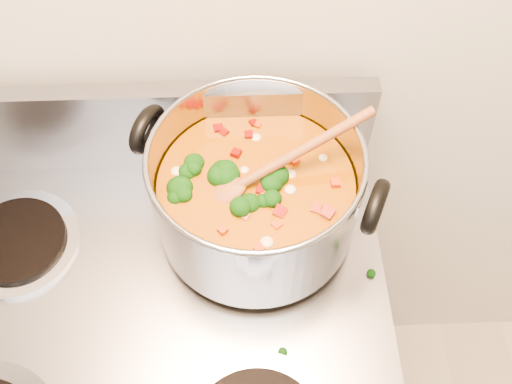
% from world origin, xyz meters
% --- Properties ---
extents(stockpot, '(0.34, 0.29, 0.17)m').
position_xyz_m(stockpot, '(0.18, 1.32, 1.01)').
color(stockpot, '#9D9DA4').
rests_on(stockpot, electric_range).
extents(wooden_spoon, '(0.24, 0.11, 0.10)m').
position_xyz_m(wooden_spoon, '(0.19, 1.33, 1.05)').
color(wooden_spoon, brown).
rests_on(wooden_spoon, stockpot).
extents(cooktop_crumbs, '(0.35, 0.19, 0.01)m').
position_xyz_m(cooktop_crumbs, '(0.29, 1.23, 0.92)').
color(cooktop_crumbs, black).
rests_on(cooktop_crumbs, electric_range).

